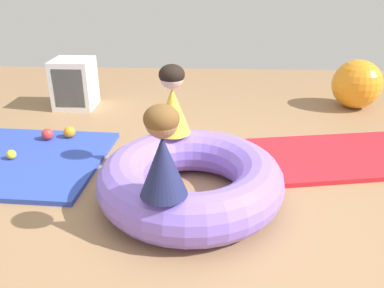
{
  "coord_description": "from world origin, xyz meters",
  "views": [
    {
      "loc": [
        -0.02,
        -2.32,
        1.53
      ],
      "look_at": [
        -0.14,
        0.26,
        0.35
      ],
      "focal_mm": 36.83,
      "sensor_mm": 36.0,
      "label": 1
    }
  ],
  "objects_px": {
    "inflatable_cushion": "(191,180)",
    "play_ball_yellow": "(11,155)",
    "child_in_navy": "(163,153)",
    "storage_cube": "(74,84)",
    "child_in_yellow": "(172,101)",
    "play_ball_red": "(47,134)",
    "exercise_ball_large": "(357,84)",
    "play_ball_orange": "(70,132)"
  },
  "relations": [
    {
      "from": "inflatable_cushion",
      "to": "play_ball_yellow",
      "type": "xyz_separation_m",
      "value": [
        -1.53,
        0.51,
        -0.09
      ]
    },
    {
      "from": "child_in_navy",
      "to": "storage_cube",
      "type": "height_order",
      "value": "child_in_navy"
    },
    {
      "from": "child_in_yellow",
      "to": "play_ball_red",
      "type": "height_order",
      "value": "child_in_yellow"
    },
    {
      "from": "play_ball_yellow",
      "to": "exercise_ball_large",
      "type": "bearing_deg",
      "value": 25.61
    },
    {
      "from": "inflatable_cushion",
      "to": "play_ball_red",
      "type": "bearing_deg",
      "value": 146.41
    },
    {
      "from": "child_in_yellow",
      "to": "storage_cube",
      "type": "distance_m",
      "value": 2.01
    },
    {
      "from": "play_ball_orange",
      "to": "child_in_navy",
      "type": "bearing_deg",
      "value": -53.48
    },
    {
      "from": "play_ball_red",
      "to": "exercise_ball_large",
      "type": "height_order",
      "value": "exercise_ball_large"
    },
    {
      "from": "play_ball_red",
      "to": "exercise_ball_large",
      "type": "relative_size",
      "value": 0.19
    },
    {
      "from": "play_ball_orange",
      "to": "inflatable_cushion",
      "type": "bearing_deg",
      "value": -39.33
    },
    {
      "from": "play_ball_yellow",
      "to": "exercise_ball_large",
      "type": "relative_size",
      "value": 0.14
    },
    {
      "from": "play_ball_orange",
      "to": "play_ball_yellow",
      "type": "xyz_separation_m",
      "value": [
        -0.34,
        -0.47,
        -0.01
      ]
    },
    {
      "from": "child_in_yellow",
      "to": "storage_cube",
      "type": "height_order",
      "value": "child_in_yellow"
    },
    {
      "from": "play_ball_red",
      "to": "storage_cube",
      "type": "distance_m",
      "value": 1.06
    },
    {
      "from": "play_ball_red",
      "to": "play_ball_orange",
      "type": "bearing_deg",
      "value": 17.6
    },
    {
      "from": "inflatable_cushion",
      "to": "play_ball_orange",
      "type": "distance_m",
      "value": 1.55
    },
    {
      "from": "play_ball_yellow",
      "to": "storage_cube",
      "type": "distance_m",
      "value": 1.47
    },
    {
      "from": "inflatable_cushion",
      "to": "play_ball_orange",
      "type": "height_order",
      "value": "inflatable_cushion"
    },
    {
      "from": "child_in_navy",
      "to": "play_ball_orange",
      "type": "distance_m",
      "value": 1.86
    },
    {
      "from": "play_ball_yellow",
      "to": "storage_cube",
      "type": "bearing_deg",
      "value": 86.69
    },
    {
      "from": "inflatable_cushion",
      "to": "storage_cube",
      "type": "bearing_deg",
      "value": 126.56
    },
    {
      "from": "child_in_yellow",
      "to": "child_in_navy",
      "type": "bearing_deg",
      "value": -9.98
    },
    {
      "from": "play_ball_yellow",
      "to": "play_ball_red",
      "type": "bearing_deg",
      "value": 70.08
    },
    {
      "from": "storage_cube",
      "to": "inflatable_cushion",
      "type": "bearing_deg",
      "value": -53.44
    },
    {
      "from": "inflatable_cushion",
      "to": "play_ball_red",
      "type": "height_order",
      "value": "inflatable_cushion"
    },
    {
      "from": "child_in_yellow",
      "to": "play_ball_yellow",
      "type": "relative_size",
      "value": 6.75
    },
    {
      "from": "play_ball_orange",
      "to": "play_ball_red",
      "type": "height_order",
      "value": "same"
    },
    {
      "from": "exercise_ball_large",
      "to": "child_in_yellow",
      "type": "bearing_deg",
      "value": -139.93
    },
    {
      "from": "play_ball_yellow",
      "to": "exercise_ball_large",
      "type": "height_order",
      "value": "exercise_ball_large"
    },
    {
      "from": "play_ball_orange",
      "to": "play_ball_yellow",
      "type": "distance_m",
      "value": 0.58
    },
    {
      "from": "child_in_yellow",
      "to": "storage_cube",
      "type": "bearing_deg",
      "value": -151.45
    },
    {
      "from": "exercise_ball_large",
      "to": "storage_cube",
      "type": "bearing_deg",
      "value": -177.3
    },
    {
      "from": "child_in_yellow",
      "to": "play_ball_yellow",
      "type": "distance_m",
      "value": 1.47
    },
    {
      "from": "play_ball_yellow",
      "to": "storage_cube",
      "type": "xyz_separation_m",
      "value": [
        0.08,
        1.45,
        0.2
      ]
    },
    {
      "from": "play_ball_orange",
      "to": "storage_cube",
      "type": "height_order",
      "value": "storage_cube"
    },
    {
      "from": "inflatable_cushion",
      "to": "exercise_ball_large",
      "type": "distance_m",
      "value": 2.78
    },
    {
      "from": "child_in_navy",
      "to": "storage_cube",
      "type": "bearing_deg",
      "value": -32.9
    },
    {
      "from": "child_in_yellow",
      "to": "exercise_ball_large",
      "type": "height_order",
      "value": "child_in_yellow"
    },
    {
      "from": "child_in_yellow",
      "to": "child_in_navy",
      "type": "distance_m",
      "value": 0.91
    },
    {
      "from": "play_ball_orange",
      "to": "play_ball_red",
      "type": "xyz_separation_m",
      "value": [
        -0.19,
        -0.06,
        -0.0
      ]
    },
    {
      "from": "child_in_yellow",
      "to": "child_in_navy",
      "type": "height_order",
      "value": "child_in_yellow"
    },
    {
      "from": "storage_cube",
      "to": "play_ball_yellow",
      "type": "bearing_deg",
      "value": -93.31
    }
  ]
}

